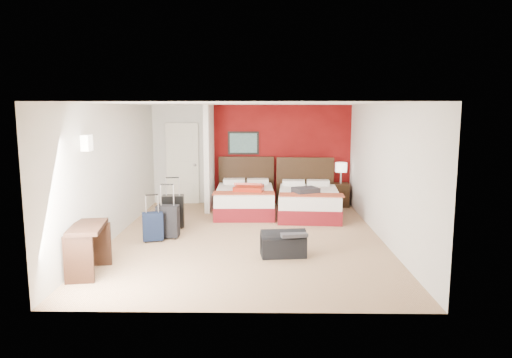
{
  "coord_description": "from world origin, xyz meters",
  "views": [
    {
      "loc": [
        0.3,
        -8.51,
        2.43
      ],
      "look_at": [
        0.15,
        0.8,
        1.0
      ],
      "focal_mm": 32.69,
      "sensor_mm": 36.0,
      "label": 1
    }
  ],
  "objects_px": {
    "bed_right": "(309,203)",
    "nightstand": "(340,195)",
    "duffel_bag": "(283,245)",
    "red_suitcase_open": "(249,187)",
    "suitcase_black": "(173,212)",
    "suitcase_charcoal": "(168,223)",
    "suitcase_navy": "(153,228)",
    "desk": "(89,250)",
    "table_lamp": "(341,173)",
    "bed_left": "(245,201)"
  },
  "relations": [
    {
      "from": "bed_right",
      "to": "suitcase_black",
      "type": "distance_m",
      "value": 3.08
    },
    {
      "from": "nightstand",
      "to": "desk",
      "type": "distance_m",
      "value": 6.62
    },
    {
      "from": "suitcase_charcoal",
      "to": "suitcase_navy",
      "type": "distance_m",
      "value": 0.32
    },
    {
      "from": "duffel_bag",
      "to": "desk",
      "type": "bearing_deg",
      "value": -169.33
    },
    {
      "from": "red_suitcase_open",
      "to": "desk",
      "type": "relative_size",
      "value": 1.0
    },
    {
      "from": "bed_left",
      "to": "desk",
      "type": "distance_m",
      "value": 4.59
    },
    {
      "from": "duffel_bag",
      "to": "suitcase_navy",
      "type": "bearing_deg",
      "value": 154.22
    },
    {
      "from": "bed_right",
      "to": "table_lamp",
      "type": "height_order",
      "value": "table_lamp"
    },
    {
      "from": "suitcase_black",
      "to": "duffel_bag",
      "type": "relative_size",
      "value": 0.89
    },
    {
      "from": "suitcase_black",
      "to": "duffel_bag",
      "type": "bearing_deg",
      "value": -45.89
    },
    {
      "from": "bed_right",
      "to": "table_lamp",
      "type": "bearing_deg",
      "value": 53.27
    },
    {
      "from": "bed_right",
      "to": "nightstand",
      "type": "relative_size",
      "value": 3.34
    },
    {
      "from": "duffel_bag",
      "to": "desk",
      "type": "distance_m",
      "value": 3.03
    },
    {
      "from": "red_suitcase_open",
      "to": "table_lamp",
      "type": "relative_size",
      "value": 1.73
    },
    {
      "from": "suitcase_charcoal",
      "to": "duffel_bag",
      "type": "relative_size",
      "value": 0.81
    },
    {
      "from": "bed_right",
      "to": "red_suitcase_open",
      "type": "height_order",
      "value": "red_suitcase_open"
    },
    {
      "from": "suitcase_charcoal",
      "to": "duffel_bag",
      "type": "height_order",
      "value": "suitcase_charcoal"
    },
    {
      "from": "suitcase_charcoal",
      "to": "table_lamp",
      "type": "bearing_deg",
      "value": 41.17
    },
    {
      "from": "bed_right",
      "to": "duffel_bag",
      "type": "xyz_separation_m",
      "value": [
        -0.7,
        -2.93,
        -0.1
      ]
    },
    {
      "from": "suitcase_navy",
      "to": "suitcase_black",
      "type": "bearing_deg",
      "value": 62.32
    },
    {
      "from": "nightstand",
      "to": "table_lamp",
      "type": "relative_size",
      "value": 1.11
    },
    {
      "from": "suitcase_charcoal",
      "to": "duffel_bag",
      "type": "xyz_separation_m",
      "value": [
        2.12,
        -1.04,
        -0.11
      ]
    },
    {
      "from": "bed_left",
      "to": "suitcase_black",
      "type": "relative_size",
      "value": 2.92
    },
    {
      "from": "bed_left",
      "to": "red_suitcase_open",
      "type": "distance_m",
      "value": 0.37
    },
    {
      "from": "bed_right",
      "to": "suitcase_charcoal",
      "type": "bearing_deg",
      "value": -142.51
    },
    {
      "from": "suitcase_black",
      "to": "suitcase_charcoal",
      "type": "height_order",
      "value": "suitcase_black"
    },
    {
      "from": "bed_right",
      "to": "suitcase_charcoal",
      "type": "height_order",
      "value": "suitcase_charcoal"
    },
    {
      "from": "red_suitcase_open",
      "to": "suitcase_black",
      "type": "height_order",
      "value": "red_suitcase_open"
    },
    {
      "from": "red_suitcase_open",
      "to": "suitcase_charcoal",
      "type": "bearing_deg",
      "value": -117.44
    },
    {
      "from": "suitcase_black",
      "to": "suitcase_navy",
      "type": "height_order",
      "value": "suitcase_black"
    },
    {
      "from": "bed_right",
      "to": "duffel_bag",
      "type": "bearing_deg",
      "value": -99.8
    },
    {
      "from": "bed_left",
      "to": "suitcase_charcoal",
      "type": "distance_m",
      "value": 2.53
    },
    {
      "from": "bed_right",
      "to": "suitcase_black",
      "type": "relative_size",
      "value": 2.96
    },
    {
      "from": "bed_left",
      "to": "suitcase_navy",
      "type": "height_order",
      "value": "bed_left"
    },
    {
      "from": "suitcase_black",
      "to": "duffel_bag",
      "type": "distance_m",
      "value": 2.81
    },
    {
      "from": "suitcase_charcoal",
      "to": "suitcase_navy",
      "type": "relative_size",
      "value": 1.17
    },
    {
      "from": "nightstand",
      "to": "table_lamp",
      "type": "bearing_deg",
      "value": 0.0
    },
    {
      "from": "bed_right",
      "to": "nightstand",
      "type": "height_order",
      "value": "bed_right"
    },
    {
      "from": "suitcase_black",
      "to": "suitcase_charcoal",
      "type": "distance_m",
      "value": 0.75
    },
    {
      "from": "suitcase_black",
      "to": "desk",
      "type": "distance_m",
      "value": 2.78
    },
    {
      "from": "table_lamp",
      "to": "suitcase_charcoal",
      "type": "xyz_separation_m",
      "value": [
        -3.71,
        -2.94,
        -0.53
      ]
    },
    {
      "from": "suitcase_black",
      "to": "suitcase_navy",
      "type": "bearing_deg",
      "value": -107.51
    },
    {
      "from": "table_lamp",
      "to": "suitcase_black",
      "type": "bearing_deg",
      "value": -149.68
    },
    {
      "from": "suitcase_navy",
      "to": "desk",
      "type": "distance_m",
      "value": 1.8
    },
    {
      "from": "red_suitcase_open",
      "to": "suitcase_charcoal",
      "type": "xyz_separation_m",
      "value": [
        -1.46,
        -2.03,
        -0.33
      ]
    },
    {
      "from": "table_lamp",
      "to": "desk",
      "type": "distance_m",
      "value": 6.63
    },
    {
      "from": "nightstand",
      "to": "suitcase_charcoal",
      "type": "relative_size",
      "value": 0.96
    },
    {
      "from": "desk",
      "to": "duffel_bag",
      "type": "bearing_deg",
      "value": 8.1
    },
    {
      "from": "nightstand",
      "to": "suitcase_charcoal",
      "type": "height_order",
      "value": "suitcase_charcoal"
    },
    {
      "from": "bed_right",
      "to": "suitcase_charcoal",
      "type": "distance_m",
      "value": 3.39
    }
  ]
}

